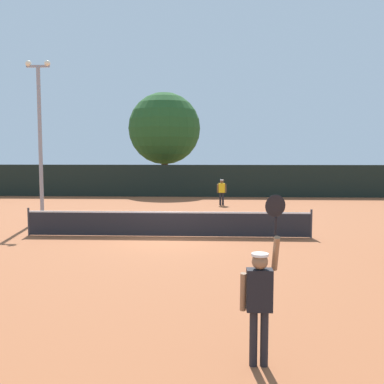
% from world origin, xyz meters
% --- Properties ---
extents(ground_plane, '(120.00, 120.00, 0.00)m').
position_xyz_m(ground_plane, '(0.00, 0.00, 0.00)').
color(ground_plane, '#9E5633').
extents(tennis_net, '(10.84, 0.08, 1.07)m').
position_xyz_m(tennis_net, '(0.00, 0.00, 0.51)').
color(tennis_net, '#232328').
rests_on(tennis_net, ground).
extents(perimeter_fence, '(35.81, 0.12, 2.32)m').
position_xyz_m(perimeter_fence, '(0.00, 15.46, 1.16)').
color(perimeter_fence, black).
rests_on(perimeter_fence, ground).
extents(player_serving, '(0.68, 0.40, 2.56)m').
position_xyz_m(player_serving, '(2.39, -10.19, 1.13)').
color(player_serving, black).
rests_on(player_serving, ground).
extents(player_receiving, '(0.57, 0.23, 1.55)m').
position_xyz_m(player_receiving, '(2.25, 10.33, 0.94)').
color(player_receiving, yellow).
rests_on(player_receiving, ground).
extents(tennis_ball, '(0.07, 0.07, 0.07)m').
position_xyz_m(tennis_ball, '(-0.40, 3.43, 0.03)').
color(tennis_ball, '#CCE033').
rests_on(tennis_ball, ground).
extents(light_pole, '(1.18, 0.28, 7.50)m').
position_xyz_m(light_pole, '(-6.51, 4.26, 4.30)').
color(light_pole, gray).
rests_on(light_pole, ground).
extents(large_tree, '(5.80, 5.80, 8.05)m').
position_xyz_m(large_tree, '(-2.22, 19.48, 5.13)').
color(large_tree, brown).
rests_on(large_tree, ground).
extents(parked_car_near, '(2.10, 4.29, 1.69)m').
position_xyz_m(parked_car_near, '(-7.89, 21.54, 0.78)').
color(parked_car_near, white).
rests_on(parked_car_near, ground).
extents(parked_car_mid, '(2.31, 4.37, 1.69)m').
position_xyz_m(parked_car_mid, '(10.39, 20.88, 0.78)').
color(parked_car_mid, '#B7B7BC').
rests_on(parked_car_mid, ground).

